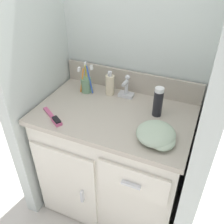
% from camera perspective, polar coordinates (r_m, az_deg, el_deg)
% --- Properties ---
extents(ground_plane, '(6.00, 6.00, 0.00)m').
position_cam_1_polar(ground_plane, '(1.95, 0.34, -19.32)').
color(ground_plane, beige).
extents(wall_back, '(1.06, 0.08, 2.20)m').
position_cam_1_polar(wall_back, '(1.52, 5.49, 16.21)').
color(wall_back, silver).
rests_on(wall_back, ground_plane).
extents(wall_left, '(0.08, 0.63, 2.20)m').
position_cam_1_polar(wall_left, '(1.49, -17.66, 14.27)').
color(wall_left, silver).
rests_on(wall_left, ground_plane).
extents(wall_right, '(0.08, 0.63, 2.20)m').
position_cam_1_polar(wall_right, '(1.16, 23.51, 7.12)').
color(wall_right, silver).
rests_on(wall_right, ground_plane).
extents(vanity, '(0.88, 0.56, 0.79)m').
position_cam_1_polar(vanity, '(1.64, 0.29, -11.00)').
color(vanity, silver).
rests_on(vanity, ground_plane).
extents(backsplash, '(0.88, 0.02, 0.13)m').
position_cam_1_polar(backsplash, '(1.57, 4.29, 7.06)').
color(backsplash, '#B2A899').
rests_on(backsplash, vanity).
extents(sink_faucet, '(0.09, 0.09, 0.14)m').
position_cam_1_polar(sink_faucet, '(1.51, 3.27, 5.20)').
color(sink_faucet, silver).
rests_on(sink_faucet, vanity).
extents(toothbrush_cup, '(0.09, 0.08, 0.19)m').
position_cam_1_polar(toothbrush_cup, '(1.57, -5.90, 6.41)').
color(toothbrush_cup, gray).
rests_on(toothbrush_cup, vanity).
extents(soap_dispenser, '(0.05, 0.06, 0.16)m').
position_cam_1_polar(soap_dispenser, '(1.53, -0.48, 6.32)').
color(soap_dispenser, beige).
rests_on(soap_dispenser, vanity).
extents(shaving_cream_can, '(0.05, 0.05, 0.17)m').
position_cam_1_polar(shaving_cream_can, '(1.35, 10.47, 2.26)').
color(shaving_cream_can, black).
rests_on(shaving_cream_can, vanity).
extents(hairbrush, '(0.18, 0.13, 0.03)m').
position_cam_1_polar(hairbrush, '(1.37, -13.12, -1.39)').
color(hairbrush, '#C1517F').
rests_on(hairbrush, vanity).
extents(hand_towel, '(0.19, 0.20, 0.07)m').
position_cam_1_polar(hand_towel, '(1.20, 10.35, -5.21)').
color(hand_towel, '#A8BCA3').
rests_on(hand_towel, vanity).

